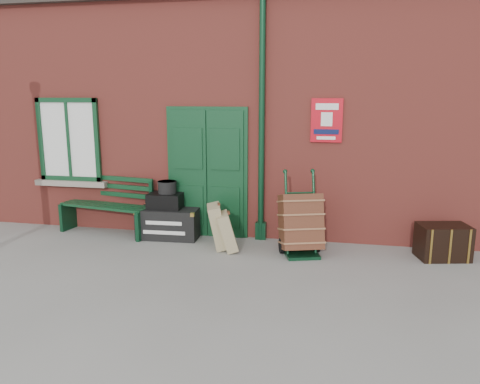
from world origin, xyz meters
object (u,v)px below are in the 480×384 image
(houdini_trunk, at_px, (169,223))
(porter_trolley, at_px, (301,223))
(bench, at_px, (108,204))
(dark_trunk, at_px, (443,242))

(houdini_trunk, height_order, porter_trolley, porter_trolley)
(bench, height_order, porter_trolley, porter_trolley)
(houdini_trunk, relative_size, porter_trolley, 0.81)
(bench, bearing_deg, porter_trolley, 1.87)
(houdini_trunk, xyz_separation_m, porter_trolley, (2.32, -0.40, 0.24))
(bench, distance_m, porter_trolley, 3.53)
(bench, bearing_deg, houdini_trunk, 5.39)
(bench, height_order, houdini_trunk, bench)
(houdini_trunk, xyz_separation_m, dark_trunk, (4.46, -0.18, 0.00))
(houdini_trunk, bearing_deg, bench, 172.58)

